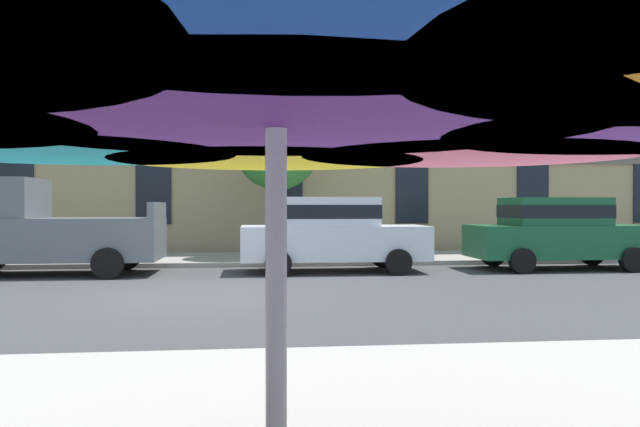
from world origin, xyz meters
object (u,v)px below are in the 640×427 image
sedan_white (332,232)px  sedan_green (557,231)px  street_tree_middle (277,147)px  patio_umbrella (276,55)px  pickup_gray (35,230)px

sedan_white → sedan_green: (5.66, 0.00, 0.00)m
sedan_white → sedan_green: 5.66m
street_tree_middle → sedan_white: bearing=-69.1°
sedan_green → patio_umbrella: 14.74m
sedan_white → sedan_green: bearing=0.0°
sedan_green → patio_umbrella: patio_umbrella is taller
pickup_gray → sedan_green: 12.45m
sedan_green → patio_umbrella: bearing=-120.2°
pickup_gray → sedan_white: 6.79m
sedan_white → patio_umbrella: patio_umbrella is taller
pickup_gray → sedan_white: pickup_gray is taller
sedan_white → street_tree_middle: (-1.20, 3.14, 2.33)m
sedan_green → patio_umbrella: (-7.40, -12.70, 1.03)m
pickup_gray → street_tree_middle: bearing=29.3°
sedan_green → sedan_white: bearing=180.0°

